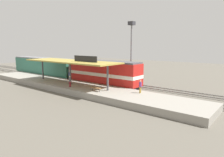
% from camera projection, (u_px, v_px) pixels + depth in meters
% --- Properties ---
extents(ground_plane, '(120.00, 120.00, 0.00)m').
position_uv_depth(ground_plane, '(98.00, 83.00, 38.70)').
color(ground_plane, '#5B564C').
extents(track_near, '(3.20, 110.00, 0.16)m').
position_uv_depth(track_near, '(91.00, 85.00, 37.17)').
color(track_near, '#4E4941').
rests_on(track_near, ground).
extents(track_far, '(3.20, 110.00, 0.16)m').
position_uv_depth(track_far, '(107.00, 81.00, 40.69)').
color(track_far, '#4E4941').
rests_on(track_far, ground).
extents(platform, '(6.00, 44.00, 0.90)m').
position_uv_depth(platform, '(71.00, 86.00, 33.57)').
color(platform, gray).
rests_on(platform, ground).
extents(station_canopy, '(5.20, 18.00, 4.70)m').
position_uv_depth(station_canopy, '(70.00, 62.00, 32.86)').
color(station_canopy, '#47474C').
rests_on(station_canopy, platform).
extents(platform_bench, '(0.44, 1.70, 0.50)m').
position_uv_depth(platform_bench, '(96.00, 88.00, 27.96)').
color(platform_bench, '#333338').
rests_on(platform_bench, platform).
extents(locomotive, '(2.93, 14.43, 4.44)m').
position_uv_depth(locomotive, '(103.00, 73.00, 34.94)').
color(locomotive, '#28282D').
rests_on(locomotive, track_near).
extents(passenger_carriage_single, '(2.90, 20.00, 4.24)m').
position_uv_depth(passenger_carriage_single, '(43.00, 67.00, 46.14)').
color(passenger_carriage_single, '#28282D').
rests_on(passenger_carriage_single, track_near).
extents(light_mast, '(1.10, 1.10, 11.70)m').
position_uv_depth(light_mast, '(131.00, 39.00, 39.56)').
color(light_mast, slate).
rests_on(light_mast, ground).
extents(person_waiting, '(0.34, 0.34, 1.71)m').
position_uv_depth(person_waiting, '(69.00, 75.00, 36.63)').
color(person_waiting, '#23603D').
rests_on(person_waiting, platform).
extents(person_walking, '(0.34, 0.34, 1.71)m').
position_uv_depth(person_walking, '(70.00, 81.00, 30.84)').
color(person_walking, maroon).
rests_on(person_walking, platform).
extents(person_boarding, '(0.34, 0.34, 1.71)m').
position_uv_depth(person_boarding, '(140.00, 86.00, 26.79)').
color(person_boarding, olive).
rests_on(person_boarding, platform).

